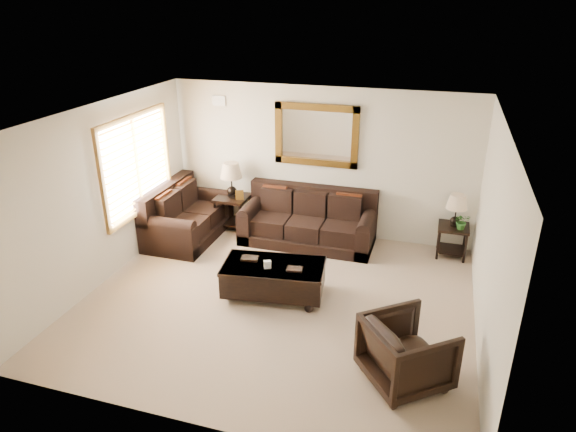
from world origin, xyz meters
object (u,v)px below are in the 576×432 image
(loveseat, at_px, (185,219))
(end_table_left, at_px, (232,186))
(end_table_right, at_px, (455,216))
(sofa, at_px, (309,223))
(coffee_table, at_px, (274,276))
(armchair, at_px, (407,349))

(loveseat, bearing_deg, end_table_left, -48.26)
(loveseat, bearing_deg, end_table_right, -81.99)
(sofa, bearing_deg, coffee_table, -90.65)
(coffee_table, bearing_deg, sofa, 81.54)
(sofa, bearing_deg, armchair, -58.25)
(end_table_right, bearing_deg, end_table_left, -179.36)
(sofa, xyz_separation_m, end_table_left, (-1.51, 0.12, 0.50))
(end_table_right, bearing_deg, loveseat, -171.99)
(loveseat, distance_m, end_table_left, 1.04)
(loveseat, xyz_separation_m, end_table_left, (0.69, 0.61, 0.48))
(sofa, distance_m, loveseat, 2.25)
(end_table_left, height_order, end_table_right, end_table_left)
(sofa, height_order, loveseat, loveseat)
(coffee_table, xyz_separation_m, armchair, (2.02, -1.32, 0.13))
(loveseat, bearing_deg, coffee_table, -123.12)
(end_table_right, relative_size, armchair, 1.26)
(sofa, relative_size, coffee_table, 1.49)
(sofa, xyz_separation_m, coffee_table, (-0.02, -1.91, -0.03))
(end_table_left, xyz_separation_m, coffee_table, (1.49, -2.03, -0.53))
(sofa, xyz_separation_m, loveseat, (-2.20, -0.49, 0.02))
(sofa, height_order, end_table_right, end_table_right)
(end_table_left, height_order, armchair, end_table_left)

